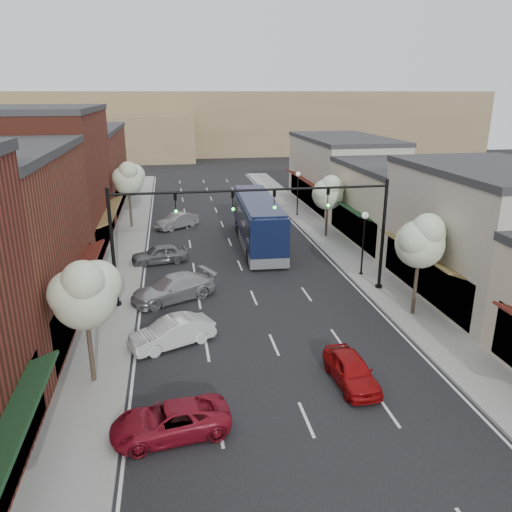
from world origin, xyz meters
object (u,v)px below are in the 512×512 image
signal_mast_left (155,228)px  lamp_post_near (364,233)px  tree_left_far (128,178)px  coach_bus (258,221)px  tree_left_near (85,292)px  parked_car_c (173,288)px  lamp_post_far (298,186)px  parked_car_a (170,421)px  parked_car_d (160,254)px  parked_car_b (172,333)px  parked_car_e (177,221)px  signal_mast_right (347,220)px  tree_right_far (329,191)px  tree_right_near (422,239)px  red_hatchback (351,370)px

signal_mast_left → lamp_post_near: bearing=10.6°
tree_left_far → coach_bus: (10.38, -7.27, -2.59)m
tree_left_near → parked_car_c: bearing=68.1°
lamp_post_far → parked_car_a: size_ratio=1.03×
parked_car_d → parked_car_b: bearing=-7.3°
tree_left_far → lamp_post_near: (16.05, -15.44, -1.60)m
parked_car_d → parked_car_c: bearing=-3.5°
parked_car_c → parked_car_e: 16.74m
parked_car_b → tree_left_far: bearing=164.6°
signal_mast_left → coach_bus: size_ratio=0.64×
signal_mast_right → tree_left_far: (-13.87, 17.95, -0.02)m
signal_mast_left → parked_car_b: bearing=-82.4°
tree_left_far → lamp_post_far: 16.26m
tree_right_far → parked_car_e: (-12.55, 5.35, -3.31)m
lamp_post_near → tree_right_near: bearing=-85.2°
tree_right_far → parked_car_c: size_ratio=1.05×
parked_car_b → signal_mast_left: bearing=164.0°
tree_left_far → parked_car_d: size_ratio=1.52×
red_hatchback → parked_car_c: parked_car_c is taller
tree_left_near → parked_car_e: size_ratio=1.38×
lamp_post_near → parked_car_d: lamp_post_near is taller
lamp_post_near → parked_car_e: (-12.00, 14.80, -2.32)m
signal_mast_left → lamp_post_far: (13.42, 20.00, -1.62)m
tree_left_far → parked_car_b: (3.32, -23.12, -3.92)m
red_hatchback → signal_mast_left: bearing=127.1°
tree_right_far → parked_car_d: (-14.00, -4.37, -3.30)m
tree_left_near → parked_car_c: (3.46, 8.62, -3.47)m
parked_car_a → parked_car_e: 29.33m
coach_bus → parked_car_c: coach_bus is taller
coach_bus → parked_car_a: (-7.21, -22.69, -1.42)m
lamp_post_far → parked_car_c: size_ratio=0.86×
signal_mast_left → red_hatchback: size_ratio=2.18×
tree_right_near → parked_car_c: size_ratio=1.15×
tree_left_near → lamp_post_far: 32.35m
parked_car_c → parked_car_e: (0.59, 16.73, -0.07)m
signal_mast_right → parked_car_e: size_ratio=1.99×
red_hatchback → parked_car_a: 7.91m
signal_mast_left → parked_car_e: size_ratio=1.99×
parked_car_e → tree_right_near: bearing=-7.1°
lamp_post_near → red_hatchback: 13.67m
signal_mast_left → lamp_post_near: 13.75m
lamp_post_far → coach_bus: (-5.67, -9.33, -0.99)m
lamp_post_near → parked_car_a: 19.56m
parked_car_c → parked_car_d: size_ratio=1.28×
parked_car_b → parked_car_a: bearing=-24.9°
signal_mast_left → tree_left_near: signal_mast_left is taller
coach_bus → tree_left_near: bearing=-116.7°
tree_right_far → red_hatchback: size_ratio=1.44×
parked_car_e → parked_car_c: bearing=-39.6°
parked_car_c → parked_car_d: bearing=161.5°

